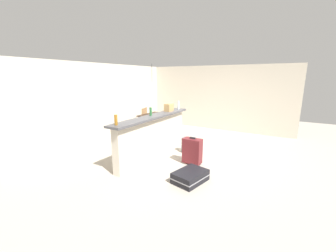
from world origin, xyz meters
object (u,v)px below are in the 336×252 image
Objects in this scene: suitcase_upright_maroon at (192,151)px; bottle_green at (151,111)px; dining_chair_near_partition at (168,122)px; suitcase_flat_black at (190,176)px; dining_chair_far_side at (142,119)px; backpack_grey at (187,145)px; pendant_lamp at (152,84)px; grocery_bag at (169,107)px; bottle_clear at (178,105)px; dining_table at (155,117)px; bottle_amber at (116,120)px.

bottle_green is at bearing 94.60° from suitcase_upright_maroon.
bottle_green is 2.09m from dining_chair_near_partition.
dining_chair_far_side is at bearing 50.81° from suitcase_flat_black.
suitcase_upright_maroon is at bearing -145.43° from backpack_grey.
pendant_lamp is 2.75m from backpack_grey.
grocery_bag reaches higher than suitcase_flat_black.
grocery_bag is 0.32× the size of pendant_lamp.
suitcase_upright_maroon is at bearing -139.62° from bottle_clear.
suitcase_flat_black is (-0.75, -1.49, -1.09)m from bottle_green.
pendant_lamp reaches higher than dining_table.
bottle_green is 0.83× the size of grocery_bag.
grocery_bag is 1.40m from dining_chair_near_partition.
suitcase_flat_black is at bearing -157.66° from suitcase_upright_maroon.
bottle_amber reaches higher than dining_chair_far_side.
bottle_green is at bearing -147.93° from dining_table.
grocery_bag is at bearing 81.95° from backpack_grey.
dining_chair_far_side is at bearing 84.17° from pendant_lamp.
bottle_green is 0.23× the size of dining_chair_near_partition.
dining_table is (1.88, 1.18, -0.56)m from bottle_green.
dining_chair_far_side is at bearing 72.82° from bottle_clear.
suitcase_upright_maroon is at bearing -121.93° from dining_chair_far_side.
suitcase_flat_black is at bearing -129.19° from dining_chair_far_side.
suitcase_flat_black is (0.50, -1.46, -1.10)m from bottle_amber.
dining_table reaches higher than suitcase_upright_maroon.
bottle_clear is 2.75m from suitcase_flat_black.
dining_table reaches higher than suitcase_flat_black.
grocery_bag is 2.21m from dining_chair_far_side.
grocery_bag is at bearing -130.52° from dining_table.
backpack_grey is (2.01, -0.66, -1.00)m from bottle_amber.
bottle_clear is 0.28× the size of dining_chair_far_side.
dining_chair_far_side reaches higher than suitcase_upright_maroon.
suitcase_flat_black is (-2.60, -2.74, -1.70)m from pendant_lamp.
pendant_lamp is at bearing -95.83° from dining_chair_far_side.
bottle_green is 2.32m from pendant_lamp.
bottle_green is at bearing 176.35° from bottle_clear.
pendant_lamp is at bearing 53.60° from suitcase_upright_maroon.
dining_chair_near_partition is (3.13, 0.64, -0.69)m from bottle_amber.
bottle_green is 0.32× the size of suitcase_upright_maroon.
suitcase_flat_black is at bearing -137.71° from grocery_bag.
dining_chair_near_partition is 1.75m from backpack_grey.
bottle_amber is at bearing -150.37° from dining_chair_far_side.
dining_table is 2.23m from backpack_grey.
dining_table is 0.61m from dining_chair_far_side.
backpack_grey is at bearing -18.26° from bottle_amber.
dining_table is 1.64× the size of suitcase_upright_maroon.
dining_table is at bearing 32.07° from bottle_green.
pendant_lamp reaches higher than backpack_grey.
suitcase_upright_maroon is at bearing -85.40° from bottle_green.
pendant_lamp reaches higher than dining_chair_far_side.
bottle_clear is 0.32× the size of pendant_lamp.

